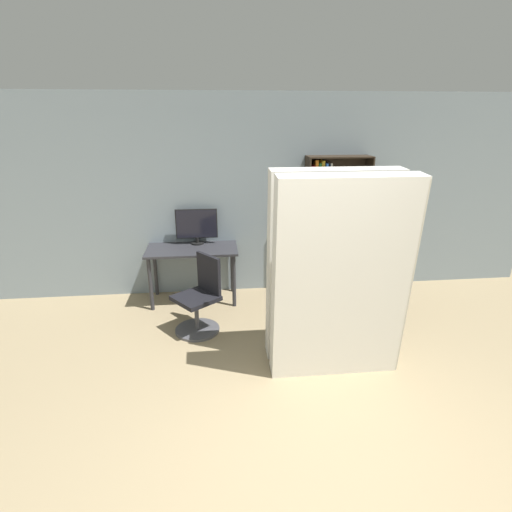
{
  "coord_description": "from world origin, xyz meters",
  "views": [
    {
      "loc": [
        -0.59,
        -1.95,
        2.42
      ],
      "look_at": [
        -0.19,
        1.87,
        1.05
      ],
      "focal_mm": 28.0,
      "sensor_mm": 36.0,
      "label": 1
    }
  ],
  "objects_px": {
    "bookshelf": "(327,226)",
    "mattress_far": "(331,267)",
    "mattress_near": "(342,281)",
    "office_chair": "(200,302)",
    "monitor": "(197,225)"
  },
  "relations": [
    {
      "from": "bookshelf",
      "to": "mattress_far",
      "type": "relative_size",
      "value": 0.97
    },
    {
      "from": "mattress_near",
      "to": "mattress_far",
      "type": "distance_m",
      "value": 0.36
    },
    {
      "from": "bookshelf",
      "to": "mattress_far",
      "type": "bearing_deg",
      "value": -104.15
    },
    {
      "from": "bookshelf",
      "to": "mattress_far",
      "type": "height_order",
      "value": "mattress_far"
    },
    {
      "from": "office_chair",
      "to": "mattress_near",
      "type": "height_order",
      "value": "mattress_near"
    },
    {
      "from": "office_chair",
      "to": "mattress_near",
      "type": "relative_size",
      "value": 0.46
    },
    {
      "from": "bookshelf",
      "to": "mattress_near",
      "type": "bearing_deg",
      "value": -101.69
    },
    {
      "from": "office_chair",
      "to": "mattress_far",
      "type": "distance_m",
      "value": 1.61
    },
    {
      "from": "office_chair",
      "to": "bookshelf",
      "type": "height_order",
      "value": "bookshelf"
    },
    {
      "from": "bookshelf",
      "to": "mattress_near",
      "type": "xyz_separation_m",
      "value": [
        -0.41,
        -1.99,
        0.03
      ]
    },
    {
      "from": "bookshelf",
      "to": "monitor",
      "type": "bearing_deg",
      "value": 179.5
    },
    {
      "from": "office_chair",
      "to": "bookshelf",
      "type": "xyz_separation_m",
      "value": [
        1.75,
        1.0,
        0.59
      ]
    },
    {
      "from": "bookshelf",
      "to": "mattress_near",
      "type": "height_order",
      "value": "mattress_near"
    },
    {
      "from": "bookshelf",
      "to": "mattress_near",
      "type": "relative_size",
      "value": 0.97
    },
    {
      "from": "monitor",
      "to": "mattress_far",
      "type": "relative_size",
      "value": 0.28
    }
  ]
}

